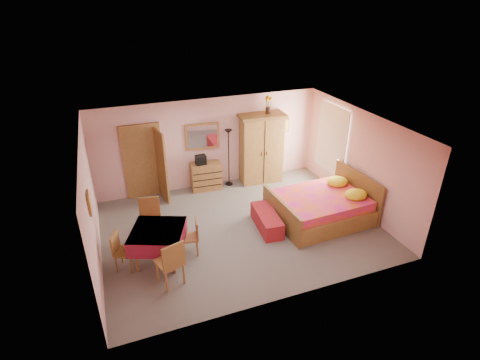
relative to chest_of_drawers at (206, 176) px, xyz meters
name	(u,v)px	position (x,y,z in m)	size (l,w,h in m)	color
floor	(240,227)	(0.22, -2.23, -0.41)	(6.50, 6.50, 0.00)	slate
ceiling	(241,126)	(0.22, -2.23, 2.19)	(6.50, 6.50, 0.00)	brown
wall_back	(210,143)	(0.22, 0.27, 0.89)	(6.50, 0.10, 2.60)	#DFA3A2
wall_front	(291,242)	(0.22, -4.73, 0.89)	(6.50, 0.10, 2.60)	#DFA3A2
wall_left	(91,206)	(-3.03, -2.23, 0.89)	(0.10, 5.00, 2.60)	#DFA3A2
wall_right	(359,160)	(3.47, -2.23, 0.89)	(0.10, 5.00, 2.60)	#DFA3A2
doorway	(143,162)	(-1.68, 0.24, 0.62)	(1.06, 0.12, 2.15)	#9E6B35
window	(332,139)	(3.43, -1.03, 1.04)	(0.08, 1.40, 1.95)	white
picture_left	(89,203)	(-3.00, -2.83, 1.29)	(0.04, 0.32, 0.42)	orange
picture_back	(284,126)	(2.57, 0.24, 1.14)	(0.30, 0.04, 0.40)	#D8BF59
chest_of_drawers	(206,176)	(0.00, 0.00, 0.00)	(0.86, 0.43, 0.81)	#976433
wall_mirror	(202,136)	(0.00, 0.21, 1.14)	(0.96, 0.05, 0.76)	silver
stereo	(201,160)	(-0.13, 0.00, 0.54)	(0.29, 0.21, 0.27)	black
floor_lamp	(229,158)	(0.71, 0.03, 0.45)	(0.22, 0.22, 1.72)	black
wardrobe	(261,149)	(1.69, -0.05, 0.64)	(1.33, 0.68, 2.08)	#A37437
sunflower_vase	(268,105)	(1.88, -0.04, 1.93)	(0.20, 0.20, 0.50)	yellow
bed	(321,200)	(2.23, -2.55, 0.13)	(2.33, 1.83, 1.08)	#D61491
bench	(267,220)	(0.82, -2.46, -0.20)	(0.46, 1.24, 0.41)	maroon
dining_table	(159,245)	(-1.83, -2.77, -0.01)	(1.06, 1.06, 0.78)	maroon
chair_south	(169,261)	(-1.75, -3.55, 0.11)	(0.47, 0.47, 1.03)	#A87039
chair_north	(150,222)	(-1.88, -2.00, 0.11)	(0.47, 0.47, 1.04)	#A17636
chair_west	(125,251)	(-2.53, -2.78, 0.01)	(0.38, 0.38, 0.83)	olive
chair_east	(189,237)	(-1.16, -2.75, 0.01)	(0.38, 0.38, 0.83)	#AD703A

